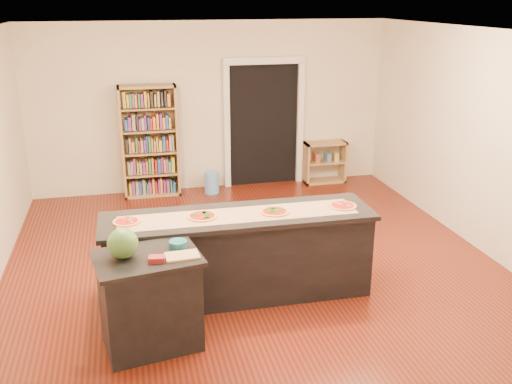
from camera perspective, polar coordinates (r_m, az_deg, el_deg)
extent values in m
cube|color=beige|center=(6.34, 0.41, 2.84)|extent=(6.00, 7.00, 2.80)
cube|color=#622010|center=(6.86, 0.39, -8.43)|extent=(6.00, 7.00, 0.01)
cube|color=white|center=(6.10, 0.44, 15.55)|extent=(6.00, 7.00, 0.01)
cube|color=black|center=(9.91, 0.74, 6.71)|extent=(1.20, 0.02, 2.10)
cube|color=silver|center=(9.74, -2.94, 6.46)|extent=(0.10, 0.08, 2.10)
cube|color=silver|center=(10.04, 4.43, 6.82)|extent=(0.10, 0.08, 2.10)
cube|color=silver|center=(9.70, 0.83, 13.02)|extent=(1.40, 0.08, 0.12)
cube|color=black|center=(6.28, -1.72, -6.54)|extent=(2.84, 0.71, 0.91)
cube|color=black|center=(6.09, -1.77, -2.45)|extent=(2.92, 0.79, 0.05)
cube|color=black|center=(5.52, -10.55, -10.88)|extent=(0.86, 0.61, 0.89)
cube|color=black|center=(5.30, -10.85, -6.51)|extent=(0.94, 0.69, 0.04)
cube|color=tan|center=(9.48, -10.59, 4.98)|extent=(0.92, 0.33, 1.83)
cube|color=tan|center=(10.21, 6.88, 2.99)|extent=(0.74, 0.32, 0.74)
cylinder|color=#66A2E4|center=(9.64, -4.45, 0.96)|extent=(0.25, 0.25, 0.37)
cube|color=#AC7F58|center=(6.05, -1.72, -2.31)|extent=(2.54, 0.48, 0.00)
sphere|color=#144214|center=(5.25, -13.18, -5.04)|extent=(0.28, 0.28, 0.28)
cube|color=tan|center=(5.22, -7.39, -6.35)|extent=(0.31, 0.22, 0.02)
cube|color=maroon|center=(5.16, -9.90, -6.62)|extent=(0.15, 0.12, 0.05)
cylinder|color=#195966|center=(5.41, -7.80, -5.18)|extent=(0.17, 0.17, 0.06)
cylinder|color=#DE9455|center=(6.00, -12.81, -2.89)|extent=(0.30, 0.30, 0.02)
cylinder|color=#A5190C|center=(6.00, -12.82, -2.81)|extent=(0.25, 0.25, 0.00)
cylinder|color=#DE9455|center=(6.02, -5.40, -2.43)|extent=(0.33, 0.33, 0.02)
cylinder|color=#A5190C|center=(6.01, -5.40, -2.35)|extent=(0.27, 0.27, 0.00)
cylinder|color=#DE9455|center=(6.12, 1.88, -1.97)|extent=(0.31, 0.31, 0.02)
cylinder|color=#A5190C|center=(6.11, 1.88, -1.90)|extent=(0.26, 0.26, 0.00)
cylinder|color=#DE9455|center=(6.36, 8.66, -1.37)|extent=(0.32, 0.32, 0.02)
cylinder|color=#A5190C|center=(6.35, 8.66, -1.29)|extent=(0.26, 0.26, 0.00)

